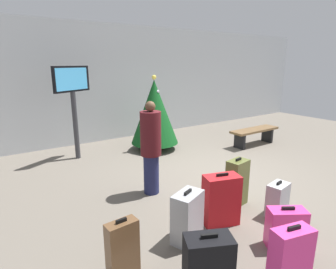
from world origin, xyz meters
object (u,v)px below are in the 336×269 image
(suitcase_4, at_px, (237,182))
(suitcase_7, at_px, (208,268))
(suitcase_2, at_px, (290,262))
(suitcase_6, at_px, (277,200))
(traveller_0, at_px, (151,146))
(waiting_bench, at_px, (254,133))
(flight_info_kiosk, at_px, (73,93))
(suitcase_5, at_px, (123,248))
(holiday_tree, at_px, (154,112))
(suitcase_1, at_px, (286,228))
(suitcase_3, at_px, (187,217))
(suitcase_0, at_px, (221,200))

(suitcase_4, relative_size, suitcase_7, 1.12)
(suitcase_2, distance_m, suitcase_7, 0.83)
(suitcase_7, bearing_deg, suitcase_6, 16.33)
(suitcase_2, relative_size, suitcase_7, 1.07)
(traveller_0, bearing_deg, waiting_bench, 13.30)
(suitcase_2, bearing_deg, flight_info_kiosk, 95.38)
(suitcase_4, bearing_deg, suitcase_5, -170.14)
(suitcase_2, distance_m, suitcase_4, 1.89)
(holiday_tree, relative_size, traveller_0, 1.19)
(holiday_tree, xyz_separation_m, flight_info_kiosk, (-1.99, 0.44, 0.58))
(holiday_tree, relative_size, suitcase_6, 3.57)
(suitcase_4, bearing_deg, suitcase_1, -106.15)
(waiting_bench, xyz_separation_m, suitcase_4, (-3.07, -2.12, 0.03))
(suitcase_6, bearing_deg, suitcase_5, 175.23)
(traveller_0, xyz_separation_m, suitcase_3, (-0.34, -1.49, -0.54))
(suitcase_3, bearing_deg, suitcase_5, -175.82)
(suitcase_6, bearing_deg, suitcase_1, -137.82)
(holiday_tree, distance_m, suitcase_5, 4.75)
(holiday_tree, xyz_separation_m, traveller_0, (-1.44, -2.24, -0.16))
(suitcase_3, bearing_deg, suitcase_6, -10.25)
(waiting_bench, xyz_separation_m, suitcase_0, (-3.71, -2.40, 0.01))
(holiday_tree, bearing_deg, suitcase_6, -93.24)
(flight_info_kiosk, xyz_separation_m, suitcase_1, (1.18, -4.99, -1.36))
(holiday_tree, height_order, suitcase_3, holiday_tree)
(suitcase_5, bearing_deg, suitcase_3, 4.18)
(suitcase_7, bearing_deg, suitcase_3, 64.31)
(suitcase_1, relative_size, suitcase_3, 0.78)
(holiday_tree, bearing_deg, suitcase_5, -125.87)
(traveller_0, relative_size, suitcase_0, 2.13)
(holiday_tree, distance_m, suitcase_0, 3.91)
(suitcase_1, xyz_separation_m, suitcase_2, (-0.66, -0.47, 0.11))
(suitcase_2, relative_size, suitcase_4, 0.96)
(suitcase_5, distance_m, suitcase_7, 0.96)
(waiting_bench, xyz_separation_m, traveller_0, (-4.03, -0.95, 0.52))
(suitcase_1, bearing_deg, suitcase_0, 109.59)
(flight_info_kiosk, height_order, suitcase_2, flight_info_kiosk)
(suitcase_3, bearing_deg, suitcase_1, -39.90)
(suitcase_0, height_order, suitcase_5, suitcase_0)
(waiting_bench, height_order, traveller_0, traveller_0)
(suitcase_1, bearing_deg, holiday_tree, 79.87)
(holiday_tree, height_order, waiting_bench, holiday_tree)
(flight_info_kiosk, xyz_separation_m, suitcase_6, (1.76, -4.46, -1.36))
(suitcase_3, relative_size, suitcase_7, 0.99)
(holiday_tree, height_order, flight_info_kiosk, flight_info_kiosk)
(traveller_0, relative_size, suitcase_7, 2.30)
(suitcase_2, distance_m, suitcase_3, 1.32)
(waiting_bench, bearing_deg, suitcase_2, -137.47)
(suitcase_4, distance_m, suitcase_6, 0.67)
(suitcase_5, relative_size, suitcase_6, 1.22)
(traveller_0, distance_m, suitcase_6, 2.24)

